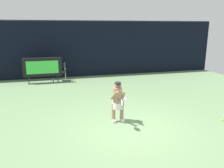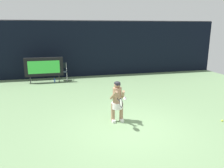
{
  "view_description": "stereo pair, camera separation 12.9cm",
  "coord_description": "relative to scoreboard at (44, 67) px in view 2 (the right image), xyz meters",
  "views": [
    {
      "loc": [
        -2.33,
        -6.4,
        3.23
      ],
      "look_at": [
        -0.17,
        1.9,
        1.05
      ],
      "focal_mm": 36.01,
      "sensor_mm": 36.0,
      "label": 1
    },
    {
      "loc": [
        -2.21,
        -6.43,
        3.23
      ],
      "look_at": [
        -0.17,
        1.9,
        1.05
      ],
      "focal_mm": 36.01,
      "sensor_mm": 36.0,
      "label": 2
    }
  ],
  "objects": [
    {
      "name": "ground",
      "position": [
        2.99,
        -7.38,
        -0.96
      ],
      "size": [
        18.0,
        22.0,
        0.03
      ],
      "color": "#6A8B5E"
    },
    {
      "name": "backdrop_screen",
      "position": [
        2.99,
        1.3,
        0.86
      ],
      "size": [
        18.0,
        0.12,
        3.66
      ],
      "color": "black",
      "rests_on": "ground"
    },
    {
      "name": "scoreboard",
      "position": [
        0.0,
        0.0,
        0.0
      ],
      "size": [
        2.2,
        0.21,
        1.5
      ],
      "color": "black",
      "rests_on": "ground"
    },
    {
      "name": "umpire_chair",
      "position": [
        1.07,
        0.35,
        -0.33
      ],
      "size": [
        0.52,
        0.44,
        1.08
      ],
      "color": "#B7B7BC",
      "rests_on": "ground"
    },
    {
      "name": "water_bottle",
      "position": [
        0.56,
        -0.05,
        -0.82
      ],
      "size": [
        0.07,
        0.07,
        0.27
      ],
      "color": "blue",
      "rests_on": "ground"
    },
    {
      "name": "tennis_player",
      "position": [
        2.72,
        -6.51,
        -0.17
      ],
      "size": [
        0.52,
        0.59,
        1.44
      ],
      "color": "white",
      "rests_on": "ground"
    },
    {
      "name": "tennis_racket",
      "position": [
        2.67,
        -7.12,
        -0.05
      ],
      "size": [
        0.03,
        0.6,
        0.31
      ],
      "rotation": [
        0.0,
        0.0,
        -0.06
      ],
      "color": "black"
    },
    {
      "name": "tennis_ball_loose",
      "position": [
        6.3,
        -7.43,
        -0.91
      ],
      "size": [
        0.07,
        0.07,
        0.07
      ],
      "color": "#CCDB3D",
      "rests_on": "ground"
    }
  ]
}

